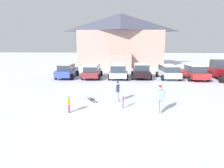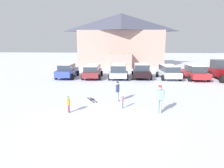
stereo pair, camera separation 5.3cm
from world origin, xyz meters
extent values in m
plane|color=silver|center=(0.00, 0.00, 0.00)|extent=(160.00, 160.00, 0.00)
cube|color=tan|center=(0.10, 28.72, 3.10)|extent=(15.02, 8.76, 6.19)
pyramid|color=#454659|center=(0.10, 28.72, 7.79)|extent=(15.64, 9.38, 3.19)
cube|color=tan|center=(0.32, 23.76, 1.20)|extent=(3.68, 1.96, 2.40)
cube|color=#3548A0|center=(-5.59, 13.81, 0.66)|extent=(1.87, 4.56, 0.69)
cube|color=#2D3842|center=(-5.59, 13.59, 1.30)|extent=(1.60, 2.39, 0.59)
cube|color=white|center=(-5.59, 13.59, 1.63)|extent=(1.49, 2.27, 0.06)
cylinder|color=black|center=(-6.57, 15.18, 0.32)|extent=(0.24, 0.65, 0.64)
cylinder|color=black|center=(-4.70, 15.24, 0.32)|extent=(0.24, 0.65, 0.64)
cylinder|color=black|center=(-6.49, 12.39, 0.32)|extent=(0.24, 0.65, 0.64)
cylinder|color=black|center=(-4.61, 12.45, 0.32)|extent=(0.24, 0.65, 0.64)
cube|color=maroon|center=(-2.58, 13.93, 0.62)|extent=(2.02, 4.76, 0.59)
cube|color=#2D3842|center=(-2.58, 13.83, 1.19)|extent=(1.75, 3.62, 0.56)
cube|color=white|center=(-2.58, 13.83, 1.50)|extent=(1.63, 3.44, 0.06)
cylinder|color=black|center=(-3.62, 15.33, 0.32)|extent=(0.25, 0.65, 0.64)
cylinder|color=black|center=(-1.69, 15.42, 0.32)|extent=(0.25, 0.65, 0.64)
cylinder|color=black|center=(-3.47, 12.43, 0.32)|extent=(0.25, 0.65, 0.64)
cylinder|color=black|center=(-1.55, 12.53, 0.32)|extent=(0.25, 0.65, 0.64)
cube|color=#B6BDC7|center=(0.47, 13.94, 0.60)|extent=(2.03, 4.60, 0.55)
cube|color=#2D3842|center=(0.47, 13.85, 1.24)|extent=(1.77, 3.51, 0.73)
cube|color=white|center=(0.47, 13.85, 1.63)|extent=(1.65, 3.33, 0.06)
cylinder|color=black|center=(-0.58, 15.31, 0.32)|extent=(0.24, 0.65, 0.64)
cylinder|color=black|center=(1.42, 15.39, 0.32)|extent=(0.24, 0.65, 0.64)
cylinder|color=black|center=(-0.47, 12.50, 0.32)|extent=(0.24, 0.65, 0.64)
cylinder|color=black|center=(1.52, 12.58, 0.32)|extent=(0.24, 0.65, 0.64)
cube|color=black|center=(3.14, 14.35, 0.64)|extent=(1.89, 4.36, 0.64)
cube|color=#2D3842|center=(3.14, 14.13, 1.29)|extent=(1.65, 2.28, 0.68)
cube|color=white|center=(3.14, 14.13, 1.66)|extent=(1.54, 2.16, 0.06)
cylinder|color=black|center=(2.13, 15.68, 0.32)|extent=(0.23, 0.64, 0.64)
cylinder|color=black|center=(4.12, 15.70, 0.32)|extent=(0.23, 0.64, 0.64)
cylinder|color=black|center=(2.16, 12.99, 0.32)|extent=(0.23, 0.64, 0.64)
cylinder|color=black|center=(4.15, 13.01, 0.32)|extent=(0.23, 0.64, 0.64)
cube|color=white|center=(6.23, 14.09, 0.62)|extent=(2.15, 4.42, 0.60)
cube|color=#2D3842|center=(6.23, 14.01, 1.22)|extent=(1.85, 3.38, 0.60)
cube|color=white|center=(6.23, 14.01, 1.55)|extent=(1.73, 3.21, 0.06)
cylinder|color=black|center=(5.15, 15.33, 0.32)|extent=(0.28, 0.66, 0.64)
cylinder|color=black|center=(7.06, 15.50, 0.32)|extent=(0.28, 0.66, 0.64)
cylinder|color=black|center=(5.39, 12.69, 0.32)|extent=(0.28, 0.66, 0.64)
cylinder|color=black|center=(7.30, 12.86, 0.32)|extent=(0.28, 0.66, 0.64)
cube|color=red|center=(9.09, 14.01, 0.61)|extent=(2.14, 4.77, 0.59)
cube|color=#2D3842|center=(9.11, 13.77, 1.24)|extent=(1.79, 2.52, 0.66)
cube|color=white|center=(9.11, 13.77, 1.60)|extent=(1.67, 2.39, 0.06)
cylinder|color=black|center=(8.00, 15.39, 0.32)|extent=(0.26, 0.65, 0.64)
cylinder|color=black|center=(10.01, 15.51, 0.32)|extent=(0.26, 0.65, 0.64)
cylinder|color=black|center=(8.17, 12.51, 0.32)|extent=(0.26, 0.65, 0.64)
cylinder|color=black|center=(10.18, 12.62, 0.32)|extent=(0.26, 0.65, 0.64)
cube|color=#2D3842|center=(12.28, 14.85, 1.62)|extent=(1.80, 1.84, 1.05)
cylinder|color=black|center=(11.21, 15.41, 0.40)|extent=(0.26, 0.80, 0.80)
cylinder|color=black|center=(11.22, 11.98, 0.40)|extent=(0.26, 0.80, 0.80)
cylinder|color=#9FB8C7|center=(3.53, 2.10, 0.41)|extent=(0.15, 0.15, 0.82)
cylinder|color=#9FB8C7|center=(3.37, 2.01, 0.41)|extent=(0.15, 0.15, 0.82)
cube|color=#A6BFD4|center=(3.45, 2.06, 1.11)|extent=(0.47, 0.40, 0.58)
cylinder|color=#A6BFD4|center=(3.67, 2.17, 1.12)|extent=(0.11, 0.11, 0.55)
cylinder|color=#A6BFD4|center=(3.22, 1.94, 1.12)|extent=(0.11, 0.11, 0.55)
sphere|color=tan|center=(3.45, 2.06, 1.50)|extent=(0.21, 0.21, 0.21)
cylinder|color=#BA3631|center=(3.45, 2.06, 1.62)|extent=(0.20, 0.20, 0.10)
cylinder|color=#A1AACD|center=(1.32, 2.83, 0.22)|extent=(0.08, 0.08, 0.44)
cylinder|color=#A1AACD|center=(1.27, 2.75, 0.22)|extent=(0.08, 0.08, 0.44)
cube|color=pink|center=(1.30, 2.79, 0.59)|extent=(0.22, 0.25, 0.31)
cylinder|color=pink|center=(1.37, 2.91, 0.60)|extent=(0.06, 0.06, 0.29)
cylinder|color=pink|center=(1.23, 2.68, 0.60)|extent=(0.06, 0.06, 0.29)
sphere|color=tan|center=(1.30, 2.79, 0.81)|extent=(0.11, 0.11, 0.11)
cylinder|color=beige|center=(1.30, 2.79, 0.87)|extent=(0.11, 0.11, 0.05)
cylinder|color=#792C60|center=(-1.82, 1.82, 0.24)|extent=(0.09, 0.09, 0.49)
cylinder|color=#792C60|center=(-1.77, 1.72, 0.24)|extent=(0.09, 0.09, 0.49)
cube|color=orange|center=(-1.80, 1.77, 0.66)|extent=(0.24, 0.28, 0.34)
cylinder|color=orange|center=(-1.87, 1.90, 0.67)|extent=(0.07, 0.07, 0.33)
cylinder|color=orange|center=(-1.72, 1.64, 0.67)|extent=(0.07, 0.07, 0.33)
sphere|color=tan|center=(-1.80, 1.77, 0.89)|extent=(0.12, 0.12, 0.12)
cylinder|color=#36944E|center=(-1.80, 1.77, 0.96)|extent=(0.12, 0.12, 0.06)
cylinder|color=#9EBCD5|center=(0.93, 4.43, 0.35)|extent=(0.13, 0.13, 0.69)
cylinder|color=#9EBCD5|center=(0.92, 4.28, 0.35)|extent=(0.13, 0.13, 0.69)
cube|color=navy|center=(0.92, 4.35, 0.94)|extent=(0.23, 0.35, 0.49)
cylinder|color=navy|center=(0.94, 4.56, 0.95)|extent=(0.09, 0.09, 0.46)
cylinder|color=navy|center=(0.90, 4.14, 0.95)|extent=(0.09, 0.09, 0.46)
sphere|color=tan|center=(0.92, 4.35, 1.27)|extent=(0.18, 0.18, 0.18)
cylinder|color=#1A292A|center=(0.92, 4.35, 1.36)|extent=(0.17, 0.17, 0.08)
cube|color=#29252B|center=(-0.83, 4.55, 0.01)|extent=(0.84, 1.32, 0.02)
cube|color=black|center=(-0.86, 4.59, 0.05)|extent=(0.17, 0.21, 0.06)
cube|color=#29252B|center=(-1.00, 4.44, 0.01)|extent=(0.84, 1.32, 0.02)
cube|color=black|center=(-1.03, 4.49, 0.05)|extent=(0.17, 0.21, 0.06)
camera|label=1|loc=(1.62, -9.13, 3.98)|focal=32.00mm
camera|label=2|loc=(1.67, -9.12, 3.98)|focal=32.00mm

